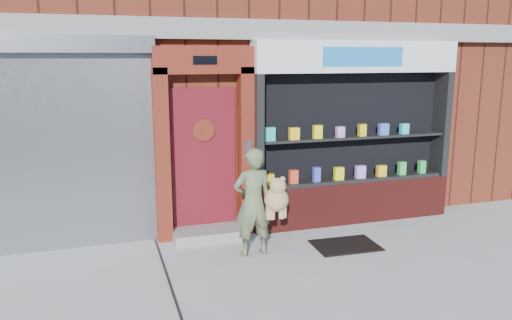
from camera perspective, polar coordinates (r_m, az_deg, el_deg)
name	(u,v)px	position (r m, az deg, el deg)	size (l,w,h in m)	color
ground	(295,277)	(6.53, 4.51, -13.19)	(80.00, 80.00, 0.00)	#9E9E99
building	(197,0)	(11.76, -6.74, 17.73)	(12.00, 8.16, 8.00)	maroon
shutter_bay	(44,132)	(7.51, -23.10, 2.91)	(3.10, 0.30, 3.04)	gray
red_door_bay	(205,144)	(7.60, -5.88, 1.89)	(1.52, 0.58, 2.90)	#58190F
pharmacy_bay	(353,141)	(8.43, 11.05, 2.11)	(3.50, 0.41, 3.00)	#591815
woman	(257,201)	(6.94, 0.08, -4.76)	(0.78, 0.44, 1.54)	#5A6844
doormat	(346,245)	(7.60, 10.20, -9.58)	(0.94, 0.66, 0.02)	black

